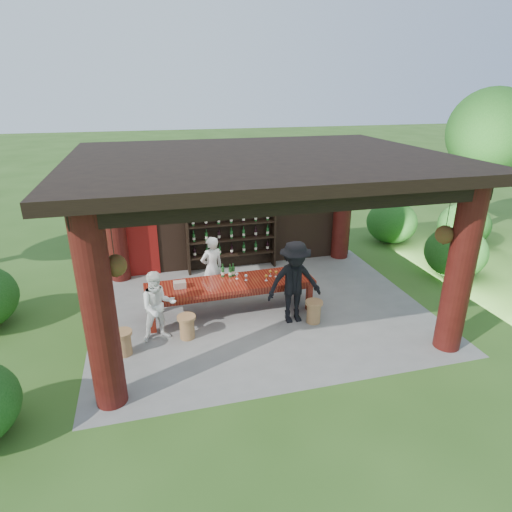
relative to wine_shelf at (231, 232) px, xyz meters
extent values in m
plane|color=#2D5119|center=(0.16, -2.45, -1.08)|extent=(90.00, 90.00, 0.00)
cube|color=slate|center=(0.16, -2.45, -1.13)|extent=(7.40, 5.90, 0.10)
cube|color=black|center=(0.16, 0.30, 0.57)|extent=(7.00, 0.18, 3.30)
cube|color=maroon|center=(-2.44, 0.20, -0.08)|extent=(0.95, 0.06, 2.00)
cylinder|color=#380C0A|center=(-2.99, -4.85, 0.57)|extent=(0.50, 0.50, 3.30)
cylinder|color=#380C0A|center=(3.31, -4.85, 0.57)|extent=(0.50, 0.50, 3.30)
cylinder|color=#380C0A|center=(-2.99, 0.10, 0.57)|extent=(0.50, 0.50, 3.30)
cylinder|color=#380C0A|center=(3.31, 0.10, 0.57)|extent=(0.50, 0.50, 3.30)
cube|color=black|center=(0.16, -4.85, 2.07)|extent=(6.70, 0.35, 0.35)
cube|color=black|center=(-2.99, -2.45, 2.07)|extent=(0.30, 5.20, 0.30)
cube|color=black|center=(3.31, -2.45, 2.07)|extent=(0.30, 5.20, 0.30)
cube|color=black|center=(0.16, -2.45, 2.32)|extent=(7.50, 6.00, 0.20)
cylinder|color=black|center=(-2.69, -4.65, 1.54)|extent=(0.01, 0.01, 0.75)
cone|color=black|center=(-2.69, -4.65, 1.09)|extent=(0.32, 0.32, 0.18)
sphere|color=#1E5919|center=(-2.69, -4.65, 1.20)|extent=(0.34, 0.34, 0.34)
cylinder|color=black|center=(3.01, -4.65, 1.54)|extent=(0.01, 0.01, 0.75)
cone|color=black|center=(3.01, -4.65, 1.09)|extent=(0.32, 0.32, 0.18)
sphere|color=#1E5919|center=(3.01, -4.65, 1.20)|extent=(0.34, 0.34, 0.34)
cube|color=#5B110D|center=(-0.53, -2.44, -0.37)|extent=(3.74, 1.05, 0.08)
cube|color=#5B110D|center=(-0.53, -2.44, -0.47)|extent=(3.54, 0.89, 0.12)
cube|color=#5B110D|center=(-2.26, -2.86, -0.75)|extent=(0.12, 0.12, 0.67)
cube|color=#5B110D|center=(1.22, -2.78, -0.75)|extent=(0.12, 0.12, 0.67)
cube|color=#5B110D|center=(-2.28, -2.11, -0.75)|extent=(0.12, 0.12, 0.67)
cube|color=#5B110D|center=(1.20, -2.02, -0.75)|extent=(0.12, 0.12, 0.67)
cylinder|color=olive|center=(-1.60, -3.26, -0.87)|extent=(0.30, 0.30, 0.44)
cylinder|color=olive|center=(-1.60, -3.26, -0.62)|extent=(0.38, 0.38, 0.06)
cylinder|color=olive|center=(1.11, -3.33, -0.86)|extent=(0.30, 0.30, 0.44)
cylinder|color=olive|center=(1.11, -3.33, -0.61)|extent=(0.38, 0.38, 0.06)
cylinder|color=olive|center=(-2.83, -3.54, -0.87)|extent=(0.30, 0.30, 0.44)
cylinder|color=olive|center=(-2.83, -3.54, -0.62)|extent=(0.38, 0.38, 0.06)
imported|color=silver|center=(-0.81, -1.63, -0.31)|extent=(0.66, 0.54, 1.56)
imported|color=white|center=(-2.13, -3.15, -0.35)|extent=(0.79, 0.66, 1.46)
imported|color=black|center=(0.71, -3.15, -0.17)|extent=(1.19, 0.69, 1.83)
cube|color=#BF6672|center=(-1.64, -2.44, -0.26)|extent=(0.26, 0.19, 0.14)
ellipsoid|color=#194C14|center=(5.68, -1.96, -0.51)|extent=(1.60, 1.60, 1.36)
ellipsoid|color=#194C14|center=(5.47, 0.88, -0.51)|extent=(1.60, 1.60, 1.36)
ellipsoid|color=#194C14|center=(7.55, 0.04, -0.51)|extent=(1.60, 1.60, 1.36)
cylinder|color=#3F2819|center=(9.00, 1.27, 0.52)|extent=(0.36, 0.36, 3.20)
sphere|color=#194C14|center=(9.00, 1.27, 2.32)|extent=(2.80, 2.80, 2.80)
camera|label=1|loc=(-2.14, -10.87, 3.68)|focal=30.00mm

